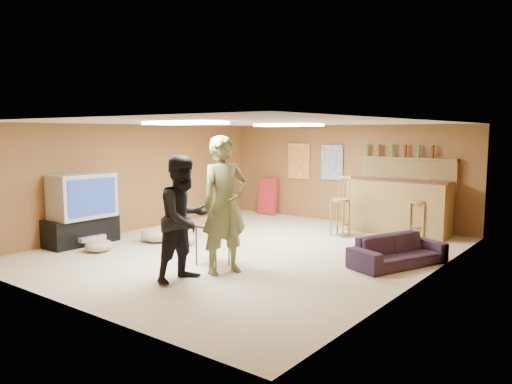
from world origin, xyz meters
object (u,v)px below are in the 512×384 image
Objects in this scene: tv_body at (82,196)px; person_black at (184,219)px; bar_counter at (398,207)px; person_olive at (225,205)px; tray_table at (213,245)px; sofa at (398,251)px.

person_black is (3.05, -0.43, -0.03)m from tv_body.
bar_counter is 4.38m from person_olive.
bar_counter is 1.00× the size of person_olive.
person_black is at bearing -176.54° from person_olive.
tv_body is at bearing -172.77° from tray_table.
tray_table reaches higher than sofa.
bar_counter is at bearing 7.85° from person_olive.
person_olive reaches higher than tv_body.
person_olive is 3.12× the size of tray_table.
person_black is at bearing -102.67° from bar_counter.
sofa is at bearing -24.33° from person_olive.
sofa is at bearing -36.00° from person_black.
person_olive is at bearing 157.71° from sofa.
tv_body is 5.55m from sofa.
tray_table is (-0.40, 0.17, -0.68)m from person_olive.
person_black is (-0.19, -0.63, -0.13)m from person_olive.
bar_counter is 3.14× the size of tray_table.
tv_body is 3.08m from person_black.
tv_body is at bearing 134.36° from sofa.
tray_table is at bearing 17.85° from person_black.
tv_body is at bearing -133.00° from bar_counter.
bar_counter is at bearing 47.00° from tv_body.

